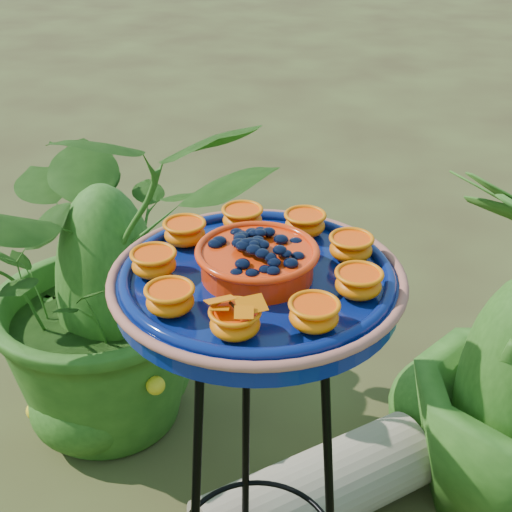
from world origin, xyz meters
TOP-DOWN VIEW (x-y plane):
  - tripod_stand at (0.10, -0.01)m, footprint 0.40×0.40m
  - feeder_dish at (0.10, -0.01)m, footprint 0.56×0.56m
  - driftwood_log at (0.15, 0.31)m, footprint 0.54×0.55m
  - shrub_back_left at (-0.47, 0.56)m, footprint 1.11×1.06m

SIDE VIEW (x-z plane):
  - driftwood_log at x=0.15m, z-range 0.00..0.19m
  - shrub_back_left at x=-0.47m, z-range 0.00..0.95m
  - tripod_stand at x=0.10m, z-range 0.09..0.92m
  - feeder_dish at x=0.10m, z-range 0.82..0.92m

